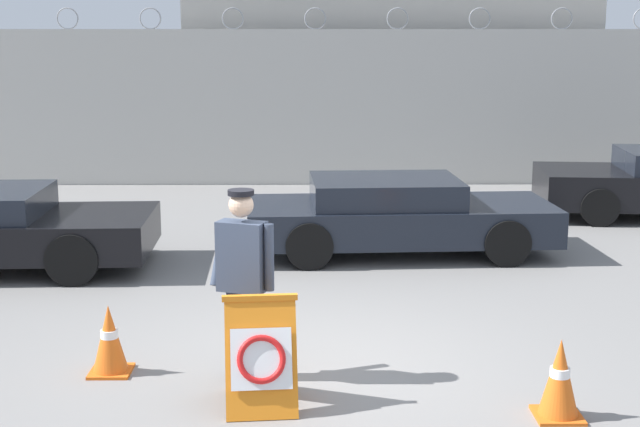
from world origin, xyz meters
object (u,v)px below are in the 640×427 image
object	(u,v)px
barricade_sign	(261,352)
traffic_cone_near	(560,379)
parked_car_rear_sedan	(396,215)
traffic_cone_mid	(110,340)
security_guard	(242,273)

from	to	relation	value
barricade_sign	traffic_cone_near	distance (m)	2.58
parked_car_rear_sedan	traffic_cone_mid	bearing A→B (deg)	-126.80
traffic_cone_mid	traffic_cone_near	bearing A→B (deg)	-14.56
barricade_sign	parked_car_rear_sedan	bearing A→B (deg)	67.97
traffic_cone_mid	parked_car_rear_sedan	size ratio (longest dim) A/B	0.15
barricade_sign	traffic_cone_near	bearing A→B (deg)	-10.80
barricade_sign	traffic_cone_mid	xyz separation A→B (m)	(-1.51, 0.80, -0.16)
barricade_sign	parked_car_rear_sedan	xyz separation A→B (m)	(1.71, 5.63, 0.09)
parked_car_rear_sedan	security_guard	bearing A→B (deg)	-114.25
traffic_cone_mid	parked_car_rear_sedan	bearing A→B (deg)	56.33
security_guard	parked_car_rear_sedan	xyz separation A→B (m)	(1.91, 4.95, -0.44)
barricade_sign	parked_car_rear_sedan	distance (m)	5.89
security_guard	parked_car_rear_sedan	bearing A→B (deg)	-91.22
barricade_sign	traffic_cone_near	xyz separation A→B (m)	(2.56, -0.25, -0.15)
traffic_cone_near	parked_car_rear_sedan	bearing A→B (deg)	98.23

